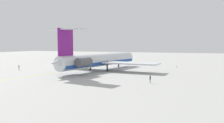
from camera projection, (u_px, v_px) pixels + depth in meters
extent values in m
plane|color=#ADADA8|center=(88.00, 68.00, 85.91)|extent=(330.01, 330.01, 0.00)
cylinder|color=silver|center=(101.00, 60.00, 78.31)|extent=(39.15, 10.34, 4.16)
cone|color=silver|center=(128.00, 57.00, 94.92)|extent=(4.91, 4.63, 3.99)
cone|color=silver|center=(59.00, 63.00, 61.68)|extent=(6.55, 4.46, 3.53)
cube|color=#19429E|center=(101.00, 63.00, 78.38)|extent=(38.30, 10.28, 0.91)
cube|color=silver|center=(77.00, 61.00, 84.68)|extent=(10.81, 18.42, 0.42)
cube|color=silver|center=(131.00, 63.00, 73.54)|extent=(7.45, 17.66, 0.42)
cylinder|color=#515156|center=(65.00, 61.00, 68.59)|extent=(5.52, 3.21, 2.41)
cube|color=silver|center=(67.00, 61.00, 68.21)|extent=(3.29, 1.81, 0.50)
cylinder|color=#515156|center=(84.00, 62.00, 65.12)|extent=(5.52, 3.21, 2.41)
cube|color=silver|center=(82.00, 62.00, 65.49)|extent=(3.29, 1.81, 0.50)
cube|color=#7A197F|center=(66.00, 42.00, 63.50)|extent=(5.62, 1.31, 7.36)
cube|color=silver|center=(55.00, 30.00, 64.61)|extent=(4.82, 6.61, 0.29)
cube|color=silver|center=(74.00, 29.00, 61.15)|extent=(4.82, 6.61, 0.29)
cylinder|color=black|center=(119.00, 63.00, 88.60)|extent=(0.46, 0.46, 3.15)
cylinder|color=black|center=(90.00, 65.00, 79.07)|extent=(0.46, 0.46, 3.15)
cylinder|color=black|center=(107.00, 66.00, 75.62)|extent=(0.46, 0.46, 3.15)
cylinder|color=black|center=(150.00, 81.00, 52.60)|extent=(0.10, 0.10, 0.84)
cylinder|color=black|center=(150.00, 81.00, 52.46)|extent=(0.10, 0.10, 0.84)
cylinder|color=#191E4C|center=(150.00, 78.00, 52.47)|extent=(0.28, 0.28, 0.67)
sphere|color=brown|center=(150.00, 76.00, 52.44)|extent=(0.26, 0.26, 0.26)
cylinder|color=#191E4C|center=(150.00, 78.00, 52.65)|extent=(0.08, 0.08, 0.57)
cylinder|color=#191E4C|center=(150.00, 78.00, 52.29)|extent=(0.08, 0.08, 0.57)
cylinder|color=black|center=(19.00, 69.00, 79.28)|extent=(0.10, 0.10, 0.83)
cylinder|color=black|center=(19.00, 69.00, 79.39)|extent=(0.10, 0.10, 0.83)
cylinder|color=#191E4C|center=(19.00, 67.00, 79.28)|extent=(0.28, 0.28, 0.65)
sphere|color=tan|center=(19.00, 65.00, 79.25)|extent=(0.26, 0.26, 0.26)
cylinder|color=#191E4C|center=(19.00, 67.00, 79.15)|extent=(0.08, 0.08, 0.56)
cylinder|color=#191E4C|center=(19.00, 66.00, 79.41)|extent=(0.08, 0.08, 0.56)
cone|color=#EA590F|center=(177.00, 66.00, 88.99)|extent=(0.40, 0.40, 0.55)
cone|color=#EA590F|center=(97.00, 63.00, 107.27)|extent=(0.40, 0.40, 0.55)
cube|color=gold|center=(78.00, 69.00, 81.82)|extent=(105.96, 15.97, 0.01)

